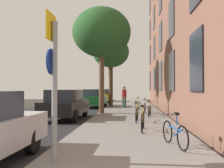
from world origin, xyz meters
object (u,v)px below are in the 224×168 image
Objects in this scene: pedestrian_0 at (124,96)px; bicycle_1 at (143,121)px; traffic_light at (111,79)px; car_1 at (66,104)px; bicycle_0 at (175,133)px; bicycle_4 at (145,107)px; bicycle_5 at (138,104)px; car_2 at (94,98)px; tree_near at (102,33)px; tree_far at (111,52)px; car_3 at (104,95)px; sign_post at (53,76)px; bicycle_3 at (150,110)px; bicycle_2 at (137,114)px.

bicycle_1 is at bearing -84.83° from pedestrian_0.
traffic_light is 0.90× the size of car_1.
bicycle_0 is 7.88m from car_1.
bicycle_5 is (-0.42, 2.40, 0.00)m from bicycle_4.
pedestrian_0 is at bearing 66.30° from car_1.
pedestrian_0 reaches higher than bicycle_1.
traffic_light reaches higher than bicycle_5.
tree_near is at bearing -77.03° from car_2.
car_1 is (-1.81, -8.34, -4.08)m from tree_far.
car_3 is (-4.24, 13.36, 0.37)m from bicycle_4.
car_3 is at bearing 90.29° from car_2.
car_1 and car_3 have the same top height.
sign_post reaches higher than bicycle_0.
bicycle_3 is at bearing -74.98° from pedestrian_0.
sign_post is 0.78× the size of car_1.
bicycle_3 is at bearing 11.14° from car_1.
car_3 is at bearing 100.28° from bicycle_1.
sign_post is at bearing -103.25° from bicycle_4.
tree_far is 15.57m from bicycle_0.
sign_post is 9.31m from bicycle_3.
car_1 reaches higher than bicycle_3.
pedestrian_0 is at bearing 74.01° from tree_near.
sign_post is at bearing -86.24° from car_3.
bicycle_1 is at bearing -90.55° from bicycle_5.
bicycle_2 is at bearing -79.24° from traffic_light.
car_1 reaches higher than bicycle_4.
bicycle_0 reaches higher than bicycle_3.
tree_far is 4.34m from car_2.
pedestrian_0 is (1.37, -3.16, -1.52)m from traffic_light.
car_1 is 8.34m from car_2.
pedestrian_0 is at bearing 97.39° from bicycle_0.
bicycle_5 is (-0.54, 4.80, 0.01)m from bicycle_3.
car_2 is (-3.53, 9.82, 0.35)m from bicycle_2.
pedestrian_0 is 7.54m from car_1.
tree_near reaches higher than car_2.
tree_near is 7.61m from car_2.
car_2 is (-2.71, 1.43, -0.28)m from pedestrian_0.
tree_near is (-0.18, 10.15, 3.30)m from sign_post.
sign_post is at bearing -89.25° from traffic_light.
bicycle_2 is 1.01× the size of bicycle_5.
traffic_light is 2.19× the size of bicycle_4.
tree_far is (-0.08, 16.19, 2.96)m from sign_post.
bicycle_3 is (2.98, -9.15, -2.18)m from traffic_light.
traffic_light is 16.78m from bicycle_0.
tree_far is 4.03× the size of bicycle_3.
bicycle_5 is 7.04m from car_1.
bicycle_4 is 0.41× the size of car_1.
tree_far reaches higher than bicycle_0.
bicycle_4 is at bearing -50.11° from car_2.
bicycle_1 is at bearing -79.72° from car_3.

